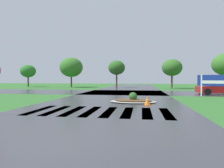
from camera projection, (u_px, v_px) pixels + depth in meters
name	position (u px, v px, depth m)	size (l,w,h in m)	color
ground_plane	(51.00, 152.00, 4.25)	(120.00, 120.00, 0.10)	#2D6628
asphalt_roadway	(114.00, 100.00, 14.13)	(9.25, 80.00, 0.01)	#35353A
asphalt_cross_road	(124.00, 92.00, 22.45)	(90.00, 8.33, 0.01)	#35353A
crosswalk_stripes	(100.00, 111.00, 9.25)	(6.75, 3.09, 0.01)	white
estate_billboard	(217.00, 81.00, 17.07)	(3.04, 1.15, 2.02)	white
median_island	(133.00, 100.00, 12.93)	(3.13, 2.01, 0.68)	#9E9B93
car_white_sedan	(219.00, 89.00, 19.58)	(4.28, 2.19, 1.25)	maroon
traffic_cone	(147.00, 101.00, 11.53)	(0.36, 0.36, 0.56)	orange
background_treeline	(135.00, 67.00, 34.03)	(40.72, 6.53, 6.02)	#4C3823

